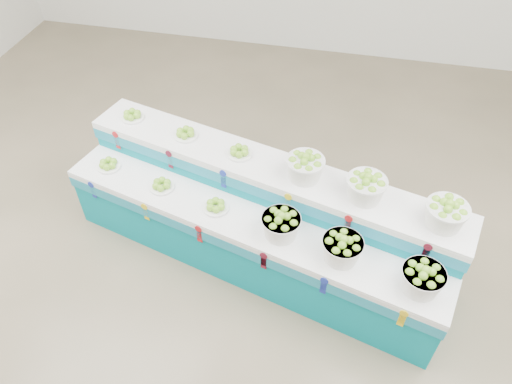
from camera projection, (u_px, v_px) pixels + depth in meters
ground at (250, 305)px, 4.62m from camera, size 10.00×10.00×0.00m
display_stand at (256, 219)px, 4.71m from camera, size 3.90×1.91×1.02m
plate_lower_left at (108, 164)px, 4.89m from camera, size 0.29×0.29×0.10m
plate_lower_mid at (162, 184)px, 4.68m from camera, size 0.29×0.29×0.10m
plate_lower_right at (216, 205)px, 4.48m from camera, size 0.29×0.29×0.10m
basket_lower_left at (281, 225)px, 4.21m from camera, size 0.42×0.42×0.25m
basket_lower_mid at (342, 248)px, 4.03m from camera, size 0.42×0.42×0.25m
basket_lower_right at (422, 279)px, 3.81m from camera, size 0.42×0.42×0.25m
plate_upper_left at (132, 115)px, 4.98m from camera, size 0.29×0.29×0.10m
plate_upper_mid at (185, 133)px, 4.77m from camera, size 0.29×0.29×0.10m
plate_upper_right at (239, 151)px, 4.57m from camera, size 0.29×0.29×0.10m
basket_upper_left at (305, 167)px, 4.30m from camera, size 0.42×0.42×0.25m
basket_upper_mid at (366, 187)px, 4.11m from camera, size 0.42×0.42×0.25m
basket_upper_right at (446, 214)px, 3.90m from camera, size 0.42×0.42×0.25m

